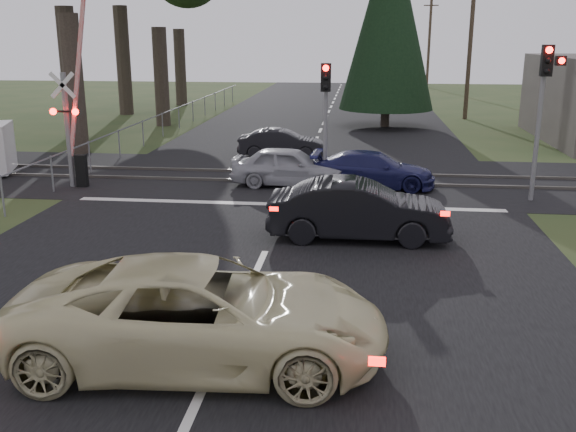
# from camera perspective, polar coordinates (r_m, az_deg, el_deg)

# --- Properties ---
(ground) EXTENTS (120.00, 120.00, 0.00)m
(ground) POSITION_cam_1_polar(r_m,az_deg,el_deg) (11.80, -4.78, -9.14)
(ground) COLOR #2B3E1C
(ground) RESTS_ON ground
(road) EXTENTS (14.00, 100.00, 0.01)m
(road) POSITION_cam_1_polar(r_m,az_deg,el_deg) (21.19, 0.43, 2.25)
(road) COLOR black
(road) RESTS_ON ground
(rail_corridor) EXTENTS (120.00, 8.00, 0.01)m
(rail_corridor) POSITION_cam_1_polar(r_m,az_deg,el_deg) (23.13, 0.96, 3.40)
(rail_corridor) COLOR black
(rail_corridor) RESTS_ON ground
(stop_line) EXTENTS (13.00, 0.35, 0.00)m
(stop_line) POSITION_cam_1_polar(r_m,az_deg,el_deg) (19.45, -0.13, 1.04)
(stop_line) COLOR silver
(stop_line) RESTS_ON ground
(rail_near) EXTENTS (120.00, 0.12, 0.10)m
(rail_near) POSITION_cam_1_polar(r_m,az_deg,el_deg) (22.34, 0.76, 3.08)
(rail_near) COLOR #59544C
(rail_near) RESTS_ON ground
(rail_far) EXTENTS (120.00, 0.12, 0.10)m
(rail_far) POSITION_cam_1_polar(r_m,az_deg,el_deg) (23.90, 1.15, 3.92)
(rail_far) COLOR #59544C
(rail_far) RESTS_ON ground
(crossing_signal) EXTENTS (1.62, 0.38, 6.96)m
(crossing_signal) POSITION_cam_1_polar(r_m,az_deg,el_deg) (22.55, -18.49, 7.57)
(crossing_signal) COLOR slate
(crossing_signal) RESTS_ON ground
(traffic_signal_right) EXTENTS (0.68, 0.48, 4.70)m
(traffic_signal_right) POSITION_cam_1_polar(r_m,az_deg,el_deg) (20.74, 21.85, 10.11)
(traffic_signal_right) COLOR slate
(traffic_signal_right) RESTS_ON ground
(traffic_signal_center) EXTENTS (0.32, 0.48, 4.10)m
(traffic_signal_center) POSITION_cam_1_polar(r_m,az_deg,el_deg) (21.31, 3.36, 9.94)
(traffic_signal_center) COLOR slate
(traffic_signal_center) RESTS_ON ground
(utility_pole_mid) EXTENTS (1.80, 0.26, 9.00)m
(utility_pole_mid) POSITION_cam_1_polar(r_m,az_deg,el_deg) (40.98, 15.93, 14.87)
(utility_pole_mid) COLOR #4C3D2D
(utility_pole_mid) RESTS_ON ground
(utility_pole_far) EXTENTS (1.80, 0.26, 9.00)m
(utility_pole_far) POSITION_cam_1_polar(r_m,az_deg,el_deg) (65.79, 12.46, 15.22)
(utility_pole_far) COLOR #4C3D2D
(utility_pole_far) RESTS_ON ground
(conifer_tree) EXTENTS (5.20, 5.20, 11.00)m
(conifer_tree) POSITION_cam_1_polar(r_m,az_deg,el_deg) (36.53, 8.98, 17.21)
(conifer_tree) COLOR #473D33
(conifer_tree) RESTS_ON ground
(fence_left) EXTENTS (0.10, 36.00, 1.20)m
(fence_left) POSITION_cam_1_polar(r_m,az_deg,el_deg) (34.82, -10.30, 7.34)
(fence_left) COLOR slate
(fence_left) RESTS_ON ground
(cream_coupe) EXTENTS (5.96, 3.06, 1.61)m
(cream_coupe) POSITION_cam_1_polar(r_m,az_deg,el_deg) (10.13, -7.76, -8.60)
(cream_coupe) COLOR beige
(cream_coupe) RESTS_ON ground
(dark_hatchback) EXTENTS (4.51, 1.61, 1.48)m
(dark_hatchback) POSITION_cam_1_polar(r_m,az_deg,el_deg) (16.13, 6.28, 0.51)
(dark_hatchback) COLOR black
(dark_hatchback) RESTS_ON ground
(silver_car) EXTENTS (4.00, 1.80, 1.33)m
(silver_car) POSITION_cam_1_polar(r_m,az_deg,el_deg) (21.78, 0.12, 4.41)
(silver_car) COLOR #9A9CA2
(silver_car) RESTS_ON ground
(blue_sedan) EXTENTS (4.24, 1.98, 1.20)m
(blue_sedan) POSITION_cam_1_polar(r_m,az_deg,el_deg) (21.79, 7.57, 4.09)
(blue_sedan) COLOR #181A4A
(blue_sedan) RESTS_ON ground
(dark_car_far) EXTENTS (3.64, 1.40, 1.18)m
(dark_car_far) POSITION_cam_1_polar(r_m,az_deg,el_deg) (27.00, -0.57, 6.47)
(dark_car_far) COLOR black
(dark_car_far) RESTS_ON ground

